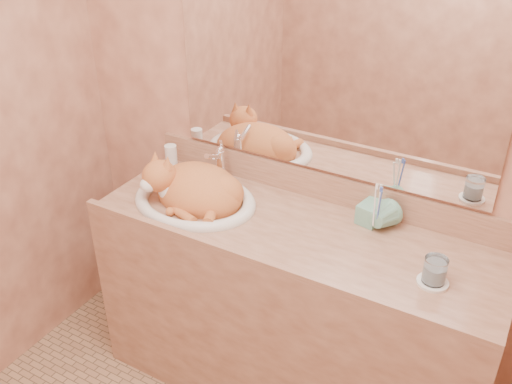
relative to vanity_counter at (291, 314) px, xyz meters
The scene contains 12 objects.
wall_back 0.87m from the vanity_counter, 90.00° to the left, with size 2.40×0.02×2.50m, color #9A5B46.
vanity_counter is the anchor object (origin of this frame).
mirror 1.00m from the vanity_counter, 90.00° to the left, with size 1.30×0.02×0.80m, color white.
sink_basin 0.67m from the vanity_counter, behind, with size 0.52×0.43×0.16m, color white, non-canonical shape.
faucet 0.70m from the vanity_counter, 158.15° to the left, with size 0.05×0.13×0.18m, color white, non-canonical shape.
cat 0.67m from the vanity_counter, behind, with size 0.40×0.33×0.22m, color #B65A2A, non-canonical shape.
soap_dispenser 0.58m from the vanity_counter, 33.14° to the left, with size 0.08×0.08×0.18m, color #6DAE95.
toothbrush_cup 0.56m from the vanity_counter, 25.39° to the left, with size 0.11×0.11×0.10m, color #6DAE95.
toothbrushes 0.63m from the vanity_counter, 25.39° to the left, with size 0.03×0.03×0.21m, color white, non-canonical shape.
saucer 0.69m from the vanity_counter, ahead, with size 0.11×0.11×0.01m, color white.
water_glass 0.73m from the vanity_counter, ahead, with size 0.08×0.08×0.09m, color white.
lotion_bottle 0.86m from the vanity_counter, 167.63° to the left, with size 0.05×0.05×0.13m, color white.
Camera 1 is at (0.76, -0.92, 2.07)m, focal length 40.00 mm.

